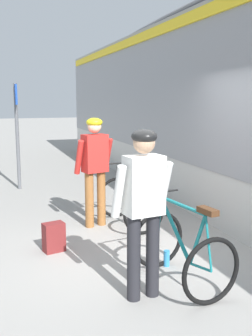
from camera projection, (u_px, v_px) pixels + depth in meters
ground_plane at (149, 257)px, 5.26m from camera, size 80.00×80.00×0.00m
cyclist_near_in_white at (144, 199)px, 4.01m from camera, size 0.64×0.36×1.76m
cyclist_far_in_red at (95, 162)px, 6.37m from camera, size 0.66×0.41×1.76m
bicycle_near_teal at (182, 250)px, 4.41m from camera, size 0.86×1.16×0.99m
bicycle_far_black at (130, 201)px, 6.51m from camera, size 0.83×1.15×0.99m
backpack_on_platform at (54, 237)px, 5.42m from camera, size 0.31×0.24×0.40m
water_bottle_near_the_bikes at (167, 258)px, 4.95m from camera, size 0.08×0.08×0.20m
platform_sign_post at (17, 118)px, 8.96m from camera, size 0.08×0.70×2.40m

